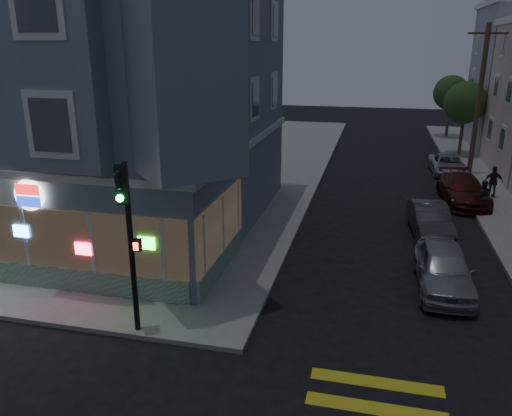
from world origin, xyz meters
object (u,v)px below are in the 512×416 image
at_px(pedestrian_b, 493,182).
at_px(pedestrian_a, 482,196).
at_px(parked_car_c, 463,190).
at_px(traffic_signal, 127,222).
at_px(parked_car_b, 430,220).
at_px(parked_car_a, 444,268).
at_px(parked_car_d, 448,165).
at_px(fire_hydrant, 482,204).
at_px(utility_pole, 479,99).
at_px(street_tree_far, 451,93).
at_px(street_tree_near, 465,103).

bearing_deg(pedestrian_b, pedestrian_a, 62.97).
xyz_separation_m(parked_car_c, traffic_signal, (-10.85, -15.51, 2.74)).
height_order(pedestrian_a, traffic_signal, traffic_signal).
height_order(parked_car_b, parked_car_c, parked_car_c).
relative_size(pedestrian_b, traffic_signal, 0.34).
distance_m(pedestrian_a, pedestrian_b, 2.96).
xyz_separation_m(parked_car_a, parked_car_d, (2.10, 16.87, -0.14)).
height_order(pedestrian_b, parked_car_a, pedestrian_b).
xyz_separation_m(parked_car_a, fire_hydrant, (2.70, 8.61, -0.20)).
xyz_separation_m(utility_pole, street_tree_far, (0.20, 14.00, -0.86)).
bearing_deg(fire_hydrant, pedestrian_b, 70.39).
height_order(utility_pole, parked_car_a, utility_pole).
relative_size(utility_pole, street_tree_far, 1.70).
distance_m(parked_car_b, parked_car_c, 5.61).
bearing_deg(parked_car_d, street_tree_far, 81.29).
bearing_deg(street_tree_far, street_tree_near, -90.00).
bearing_deg(street_tree_near, parked_car_a, -99.01).
height_order(street_tree_near, street_tree_far, same).
xyz_separation_m(street_tree_far, fire_hydrant, (-0.90, -22.11, -3.39)).
bearing_deg(parked_car_a, parked_car_b, 89.44).
height_order(street_tree_near, traffic_signal, street_tree_near).
relative_size(street_tree_near, pedestrian_a, 3.39).
bearing_deg(fire_hydrant, pedestrian_a, 90.00).
height_order(street_tree_near, parked_car_d, street_tree_near).
distance_m(street_tree_near, parked_car_b, 18.17).
xyz_separation_m(pedestrian_b, parked_car_d, (-1.63, 5.38, -0.38)).
height_order(street_tree_near, pedestrian_b, street_tree_near).
relative_size(utility_pole, pedestrian_a, 5.76).
bearing_deg(street_tree_near, pedestrian_b, -89.35).
bearing_deg(utility_pole, parked_car_d, 173.17).
xyz_separation_m(pedestrian_a, parked_car_d, (-0.60, 8.16, -0.32)).
xyz_separation_m(street_tree_far, parked_car_d, (-1.50, -13.84, -3.33)).
xyz_separation_m(utility_pole, traffic_signal, (-12.15, -21.82, -1.34)).
relative_size(pedestrian_b, parked_car_c, 0.34).
distance_m(pedestrian_b, parked_car_c, 1.98).
height_order(street_tree_near, pedestrian_a, street_tree_near).
bearing_deg(street_tree_far, parked_car_a, -96.69).
distance_m(pedestrian_a, parked_car_d, 8.19).
bearing_deg(pedestrian_b, parked_car_c, 27.01).
relative_size(street_tree_near, parked_car_a, 1.21).
xyz_separation_m(street_tree_far, parked_car_a, (-3.60, -30.71, -3.19)).
bearing_deg(pedestrian_a, parked_car_d, -93.67).
bearing_deg(parked_car_a, street_tree_near, 80.43).
bearing_deg(traffic_signal, street_tree_near, 42.14).
bearing_deg(parked_car_a, pedestrian_b, 71.46).
height_order(utility_pole, parked_car_c, utility_pole).
height_order(parked_car_d, fire_hydrant, parked_car_d).
distance_m(street_tree_far, parked_car_d, 14.32).
height_order(street_tree_far, pedestrian_b, street_tree_far).
height_order(parked_car_b, parked_car_d, parked_car_b).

